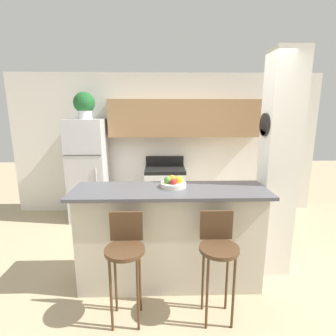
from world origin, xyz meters
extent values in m
plane|color=tan|center=(0.00, 0.00, 0.00)|extent=(14.00, 14.00, 0.00)
cube|color=white|center=(0.00, 2.21, 1.27)|extent=(5.60, 0.06, 2.55)
cube|color=#9E754C|center=(0.33, 2.02, 1.77)|extent=(2.64, 0.32, 0.64)
cube|color=silver|center=(-0.02, 2.04, 1.54)|extent=(0.76, 0.28, 0.12)
cube|color=white|center=(1.24, 0.23, 1.27)|extent=(0.36, 0.32, 2.55)
cylinder|color=black|center=(1.05, 0.23, 1.75)|extent=(0.02, 0.25, 0.25)
cylinder|color=white|center=(1.04, 0.23, 1.75)|extent=(0.01, 0.22, 0.22)
cube|color=beige|center=(0.00, 0.00, 0.53)|extent=(1.94, 0.50, 1.06)
cube|color=#4C4C51|center=(0.00, 0.00, 1.08)|extent=(2.06, 0.62, 0.04)
cube|color=silver|center=(-1.36, 1.85, 0.60)|extent=(0.62, 0.62, 1.20)
cube|color=silver|center=(-1.36, 1.85, 1.48)|extent=(0.62, 0.62, 0.56)
cube|color=#333333|center=(-1.36, 1.53, 1.20)|extent=(0.59, 0.01, 0.01)
cylinder|color=#B2B2B7|center=(-1.16, 1.53, 0.66)|extent=(0.02, 0.02, 0.66)
cube|color=white|center=(-0.02, 1.86, 0.43)|extent=(0.70, 0.61, 0.85)
cube|color=black|center=(-0.02, 1.86, 0.88)|extent=(0.70, 0.61, 0.06)
cube|color=black|center=(-0.02, 2.14, 0.99)|extent=(0.70, 0.04, 0.16)
cube|color=black|center=(-0.02, 1.55, 0.47)|extent=(0.42, 0.01, 0.27)
cylinder|color=#4C331E|center=(-0.42, -0.55, 0.72)|extent=(0.36, 0.36, 0.03)
cube|color=#4C331E|center=(-0.42, -0.40, 0.87)|extent=(0.30, 0.02, 0.28)
cylinder|color=#4C331E|center=(-0.53, -0.67, 0.35)|extent=(0.02, 0.02, 0.70)
cylinder|color=#4C331E|center=(-0.30, -0.67, 0.35)|extent=(0.02, 0.02, 0.70)
cylinder|color=#4C331E|center=(-0.53, -0.44, 0.35)|extent=(0.02, 0.02, 0.70)
cylinder|color=#4C331E|center=(-0.30, -0.44, 0.35)|extent=(0.02, 0.02, 0.70)
cylinder|color=#4C331E|center=(0.42, -0.55, 0.72)|extent=(0.36, 0.36, 0.03)
cube|color=#4C331E|center=(0.42, -0.40, 0.87)|extent=(0.30, 0.02, 0.28)
cylinder|color=#4C331E|center=(0.30, -0.67, 0.35)|extent=(0.02, 0.02, 0.70)
cylinder|color=#4C331E|center=(0.53, -0.67, 0.35)|extent=(0.02, 0.02, 0.70)
cylinder|color=#4C331E|center=(0.30, -0.44, 0.35)|extent=(0.02, 0.02, 0.70)
cylinder|color=#4C331E|center=(0.53, -0.44, 0.35)|extent=(0.02, 0.02, 0.70)
cylinder|color=silver|center=(-1.36, 1.85, 1.83)|extent=(0.23, 0.23, 0.13)
sphere|color=#1E5B28|center=(-1.36, 1.85, 2.03)|extent=(0.35, 0.35, 0.35)
cylinder|color=silver|center=(0.04, 0.07, 1.12)|extent=(0.28, 0.28, 0.05)
sphere|color=gold|center=(0.10, 0.07, 1.18)|extent=(0.09, 0.09, 0.09)
sphere|color=orange|center=(0.03, 0.13, 1.18)|extent=(0.08, 0.08, 0.08)
sphere|color=#4C7F2D|center=(-0.02, 0.06, 1.18)|extent=(0.08, 0.08, 0.08)
sphere|color=red|center=(0.04, 0.01, 1.17)|extent=(0.07, 0.07, 0.07)
cylinder|color=#59595B|center=(-0.82, 1.64, 0.19)|extent=(0.28, 0.28, 0.38)
camera|label=1|loc=(-0.10, -2.64, 1.92)|focal=28.00mm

